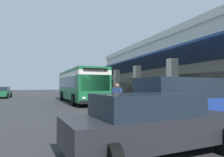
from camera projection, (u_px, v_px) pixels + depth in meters
ground at (164, 102)px, 20.02m from camera, size 120.00×120.00×0.00m
curb_strip at (113, 102)px, 19.90m from camera, size 37.00×0.50×0.12m
plaza_building at (192, 70)px, 23.18m from camera, size 31.13×14.24×6.80m
transit_bus at (79, 83)px, 20.22m from camera, size 11.31×3.13×3.34m
parked_sedan_green at (2, 92)px, 26.66m from camera, size 4.41×2.04×1.47m
parked_sedan_charcoal at (150, 122)px, 5.05m from camera, size 2.71×4.55×1.47m
parked_suv_blue at (179, 102)px, 8.16m from camera, size 3.15×5.03×1.97m
pedestrian at (117, 97)px, 11.13m from camera, size 0.68×0.44×1.77m
potted_palm at (109, 94)px, 24.62m from camera, size 1.63×1.68×2.34m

